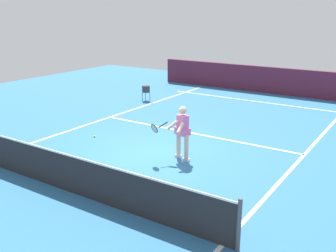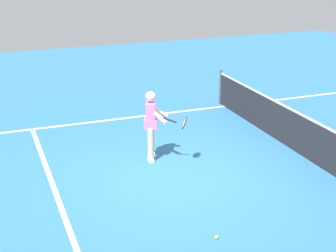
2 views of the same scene
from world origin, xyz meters
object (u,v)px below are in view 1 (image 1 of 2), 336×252
object	(u,v)px
tennis_ball_near	(152,103)
tennis_player	(182,131)
tennis_ball_mid	(94,136)
ball_hopper	(146,89)

from	to	relation	value
tennis_ball_near	tennis_player	bearing A→B (deg)	132.70
tennis_player	tennis_ball_near	size ratio (longest dim) A/B	23.48
tennis_ball_mid	ball_hopper	xyz separation A→B (m)	(1.83, -5.38, 0.51)
ball_hopper	tennis_ball_near	bearing A→B (deg)	146.95
tennis_ball_mid	tennis_ball_near	bearing A→B (deg)	-76.43
tennis_ball_near	ball_hopper	size ratio (longest dim) A/B	0.09
tennis_player	tennis_ball_mid	bearing A→B (deg)	-1.51
tennis_player	tennis_ball_mid	size ratio (longest dim) A/B	23.48
tennis_ball_mid	ball_hopper	world-z (taller)	ball_hopper
ball_hopper	tennis_ball_mid	bearing A→B (deg)	108.78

